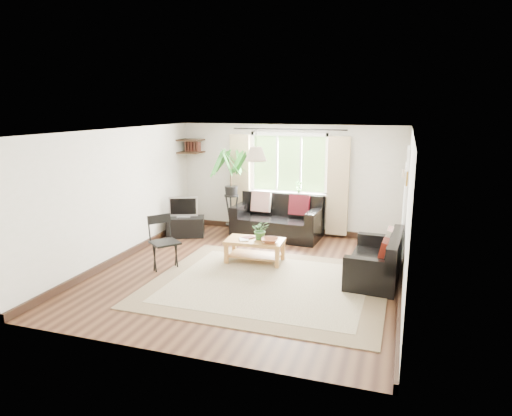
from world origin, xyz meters
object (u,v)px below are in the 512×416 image
(sofa_back, at_px, (277,218))
(sofa_right, at_px, (375,258))
(tv_stand, at_px, (186,227))
(folding_chair, at_px, (165,244))
(coffee_table, at_px, (255,251))
(palm_stand, at_px, (231,192))

(sofa_back, height_order, sofa_right, sofa_back)
(tv_stand, bearing_deg, folding_chair, -94.74)
(sofa_right, relative_size, tv_stand, 1.95)
(tv_stand, height_order, folding_chair, folding_chair)
(coffee_table, bearing_deg, sofa_back, 91.67)
(coffee_table, height_order, tv_stand, tv_stand)
(sofa_back, distance_m, coffee_table, 1.69)
(folding_chair, bearing_deg, sofa_back, 10.86)
(sofa_right, height_order, tv_stand, sofa_right)
(coffee_table, relative_size, tv_stand, 1.31)
(sofa_right, height_order, palm_stand, palm_stand)
(coffee_table, xyz_separation_m, palm_stand, (-1.10, 1.68, 0.73))
(sofa_back, height_order, folding_chair, folding_chair)
(palm_stand, distance_m, folding_chair, 2.57)
(coffee_table, distance_m, palm_stand, 2.13)
(sofa_back, height_order, coffee_table, sofa_back)
(tv_stand, bearing_deg, coffee_table, -52.00)
(folding_chair, bearing_deg, tv_stand, 55.55)
(sofa_back, xyz_separation_m, tv_stand, (-1.92, -0.53, -0.22))
(coffee_table, distance_m, tv_stand, 2.28)
(sofa_back, xyz_separation_m, folding_chair, (-1.31, -2.51, 0.03))
(sofa_back, relative_size, folding_chair, 1.98)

